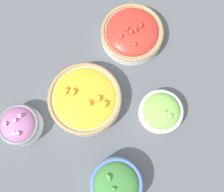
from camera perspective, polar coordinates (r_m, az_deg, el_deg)
The scene contains 6 objects.
ground_plane at distance 0.73m, azimuth -0.00°, elevation -0.50°, with size 3.00×3.00×0.00m, color #4C5156.
bowl_squash at distance 0.70m, azimuth -6.15°, elevation -0.69°, with size 0.21×0.21×0.07m.
bowl_cherry_tomatoes at distance 0.77m, azimuth 4.63°, elevation 14.16°, with size 0.19×0.19×0.07m.
bowl_broccoli at distance 0.68m, azimuth 1.01°, elevation -19.45°, with size 0.13×0.13×0.09m.
bowl_lettuce at distance 0.71m, azimuth 11.11°, elevation -3.49°, with size 0.12×0.12×0.07m.
bowl_red_onion at distance 0.73m, azimuth -20.31°, elevation -6.20°, with size 0.11×0.11×0.07m.
Camera 1 is at (0.12, 0.09, 0.71)m, focal length 40.00 mm.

